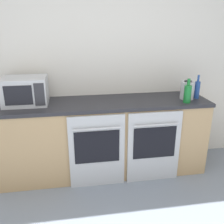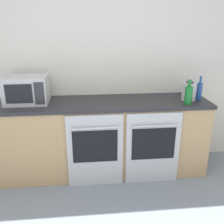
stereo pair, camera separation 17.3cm
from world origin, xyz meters
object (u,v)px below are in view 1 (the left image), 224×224
oven_left (97,151)px  microwave (25,91)px  kettle (187,90)px  bottle_blue (197,89)px  bottle_green (188,93)px  oven_right (154,147)px

oven_left → microwave: (-0.74, 0.35, 0.63)m
oven_left → kettle: kettle is taller
bottle_blue → bottle_green: 0.24m
bottle_blue → oven_right: bearing=-156.1°
oven_left → oven_right: bearing=0.0°
oven_left → bottle_green: bottle_green is taller
microwave → kettle: size_ratio=2.14×
oven_right → microwave: 1.57m
microwave → kettle: bearing=-2.8°
bottle_green → oven_right: bearing=-163.7°
oven_right → microwave: size_ratio=1.82×
oven_left → oven_right: (0.65, 0.00, 0.00)m
oven_left → bottle_blue: bearing=11.9°
kettle → bottle_blue: bearing=0.9°
oven_left → kettle: 1.28m
oven_left → kettle: (1.11, 0.26, 0.58)m
bottle_blue → bottle_green: (-0.19, -0.14, -0.00)m
oven_right → bottle_green: bearing=16.3°
bottle_green → kettle: 0.15m
oven_left → bottle_blue: bottle_blue is taller
microwave → bottle_green: size_ratio=1.71×
microwave → bottle_blue: microwave is taller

